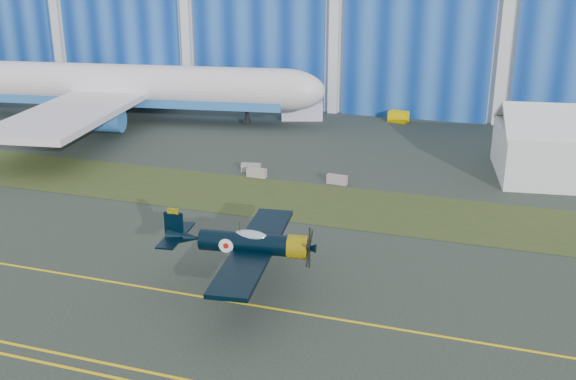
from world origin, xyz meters
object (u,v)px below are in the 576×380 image
(warbird, at_px, (245,243))
(jetliner, at_px, (120,40))
(tug, at_px, (398,117))
(shipping_container, at_px, (302,111))

(warbird, relative_size, jetliner, 0.22)
(warbird, bearing_deg, tug, 80.56)
(shipping_container, bearing_deg, warbird, -94.80)
(warbird, height_order, tug, warbird)
(jetliner, bearing_deg, tug, 7.36)
(shipping_container, distance_m, tug, 12.77)
(warbird, bearing_deg, shipping_container, 95.39)
(shipping_container, relative_size, tug, 2.22)
(jetliner, bearing_deg, warbird, -59.06)
(warbird, xyz_separation_m, tug, (1.91, 49.82, -2.70))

